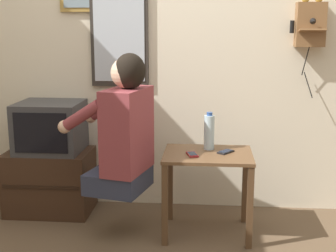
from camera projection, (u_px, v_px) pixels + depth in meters
name	position (u px, v px, depth m)	size (l,w,h in m)	color
wall_back	(166.00, 45.00, 3.57)	(6.80, 0.05, 2.55)	beige
side_table	(208.00, 169.00, 3.19)	(0.60, 0.47, 0.58)	brown
person	(124.00, 129.00, 3.10)	(0.60, 0.53, 0.93)	#2D3347
tv_stand	(50.00, 181.00, 3.62)	(0.64, 0.42, 0.48)	#382316
television	(50.00, 127.00, 3.54)	(0.47, 0.44, 0.38)	#38383A
wall_phone_antique	(310.00, 24.00, 3.37)	(0.25, 0.18, 0.74)	brown
wall_mirror	(119.00, 34.00, 3.54)	(0.44, 0.03, 0.80)	#2D2823
cell_phone_held	(192.00, 154.00, 3.11)	(0.09, 0.14, 0.01)	maroon
cell_phone_spare	(226.00, 152.00, 3.17)	(0.12, 0.14, 0.01)	black
water_bottle	(209.00, 132.00, 3.24)	(0.07, 0.07, 0.26)	silver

